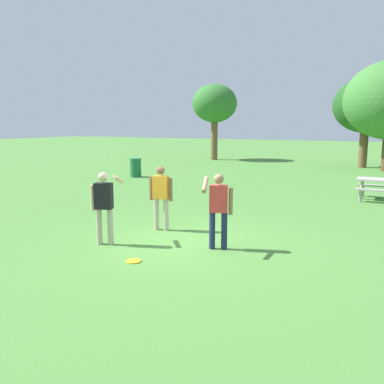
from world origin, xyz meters
TOP-DOWN VIEW (x-y plane):
  - ground_plane at (0.00, 0.00)m, footprint 120.00×120.00m
  - person_thrower at (0.88, -0.04)m, footprint 0.58×0.80m
  - person_catcher at (-1.52, -0.89)m, footprint 0.58×0.80m
  - person_bystander at (-1.05, 0.75)m, footprint 0.60×0.30m
  - frisbee at (-0.27, -1.55)m, footprint 0.29×0.29m
  - picnic_table_near at (3.75, 7.74)m, footprint 1.70×1.42m
  - trash_can_beside_table at (-7.73, 8.99)m, footprint 0.59×0.59m
  - tree_tall_left at (-8.38, 20.11)m, footprint 3.33×3.33m
  - tree_broad_center at (2.14, 19.25)m, footprint 3.93×3.93m

SIDE VIEW (x-z plane):
  - ground_plane at x=0.00m, z-range 0.00..0.00m
  - frisbee at x=-0.27m, z-range 0.00..0.03m
  - trash_can_beside_table at x=-7.73m, z-range 0.00..0.96m
  - picnic_table_near at x=3.75m, z-range 0.18..0.95m
  - person_bystander at x=-1.05m, z-range 0.12..1.76m
  - person_thrower at x=0.88m, z-range 0.14..1.78m
  - person_catcher at x=-1.52m, z-range 0.14..1.78m
  - tree_broad_center at x=2.14m, z-range 1.04..6.52m
  - tree_tall_left at x=-8.38m, z-range 1.33..6.95m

